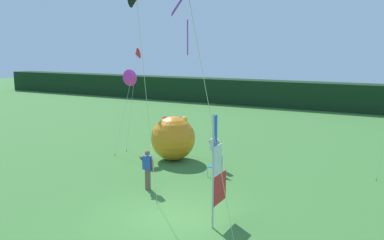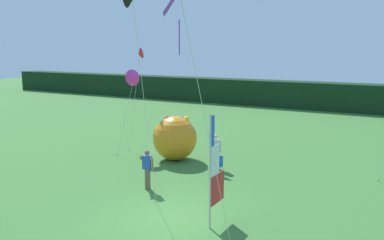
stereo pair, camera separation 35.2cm
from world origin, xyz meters
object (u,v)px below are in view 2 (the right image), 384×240
at_px(kite_red_delta_0, 140,54).
at_px(kite_magenta_delta_2, 134,77).
at_px(folding_chair, 217,164).
at_px(kite_purple_diamond_1, 181,3).
at_px(banner_flag, 214,172).
at_px(inflatable_balloon, 175,138).
at_px(person_mid_field, 147,169).
at_px(person_near_banner, 216,150).

relative_size(kite_red_delta_0, kite_magenta_delta_2, 1.24).
xyz_separation_m(folding_chair, kite_red_delta_0, (-6.02, 2.71, 4.68)).
bearing_deg(kite_purple_diamond_1, kite_magenta_delta_2, 131.43).
height_order(banner_flag, inflatable_balloon, banner_flag).
relative_size(person_mid_field, kite_red_delta_0, 0.29).
relative_size(person_near_banner, person_mid_field, 1.00).
height_order(person_near_banner, kite_magenta_delta_2, kite_magenta_delta_2).
height_order(folding_chair, kite_red_delta_0, kite_red_delta_0).
height_order(inflatable_balloon, kite_red_delta_0, kite_red_delta_0).
bearing_deg(banner_flag, inflatable_balloon, 130.62).
bearing_deg(inflatable_balloon, kite_red_delta_0, 155.62).
bearing_deg(person_near_banner, inflatable_balloon, 173.72).
height_order(banner_flag, person_near_banner, banner_flag).
height_order(person_mid_field, inflatable_balloon, inflatable_balloon).
distance_m(banner_flag, kite_purple_diamond_1, 6.07).
distance_m(person_near_banner, person_mid_field, 4.10).
xyz_separation_m(folding_chair, kite_magenta_delta_2, (-5.72, 1.76, 3.48)).
relative_size(folding_chair, kite_red_delta_0, 0.16).
height_order(person_mid_field, kite_red_delta_0, kite_red_delta_0).
bearing_deg(kite_red_delta_0, kite_purple_diamond_1, -50.19).
distance_m(person_near_banner, kite_purple_diamond_1, 11.55).
height_order(banner_flag, kite_red_delta_0, kite_red_delta_0).
xyz_separation_m(person_mid_field, kite_purple_diamond_1, (4.80, -5.43, 5.58)).
distance_m(inflatable_balloon, folding_chair, 3.28).
xyz_separation_m(person_near_banner, inflatable_balloon, (-2.38, 0.26, 0.27)).
relative_size(folding_chair, kite_magenta_delta_2, 0.20).
distance_m(person_mid_field, kite_purple_diamond_1, 9.15).
bearing_deg(kite_red_delta_0, folding_chair, -24.25).
relative_size(banner_flag, person_near_banner, 2.28).
xyz_separation_m(kite_red_delta_0, kite_purple_diamond_1, (9.21, -11.05, 1.23)).
distance_m(kite_red_delta_0, kite_purple_diamond_1, 14.44).
relative_size(inflatable_balloon, kite_magenta_delta_2, 0.49).
relative_size(person_mid_field, kite_purple_diamond_1, 0.22).
relative_size(folding_chair, kite_purple_diamond_1, 0.13).
bearing_deg(inflatable_balloon, kite_magenta_delta_2, 170.90).
distance_m(person_mid_field, kite_red_delta_0, 8.36).
relative_size(kite_red_delta_0, kite_purple_diamond_1, 0.78).
bearing_deg(banner_flag, kite_red_delta_0, 138.08).
bearing_deg(person_mid_field, person_near_banner, 75.14).
bearing_deg(kite_purple_diamond_1, banner_flag, 105.65).
height_order(folding_chair, kite_magenta_delta_2, kite_magenta_delta_2).
bearing_deg(kite_purple_diamond_1, inflatable_balloon, 122.43).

